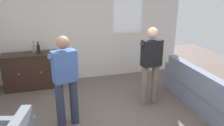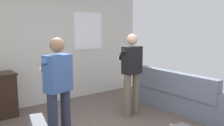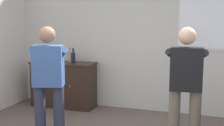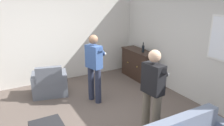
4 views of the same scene
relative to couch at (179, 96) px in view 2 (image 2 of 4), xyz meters
The scene contains 4 objects.
wall_back_with_window 3.19m from the couch, 130.12° to the left, with size 5.20×0.15×2.80m.
couch is the anchor object (origin of this frame).
person_standing_left 2.83m from the couch, behind, with size 0.54×0.52×1.68m.
person_standing_right 1.24m from the couch, 156.23° to the left, with size 0.55×0.50×1.68m.
Camera 2 is at (-2.35, -2.92, 1.88)m, focal length 40.00 mm.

